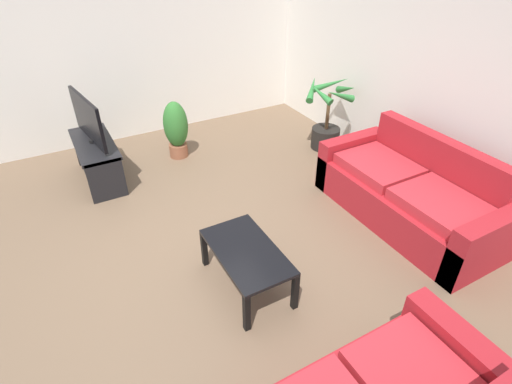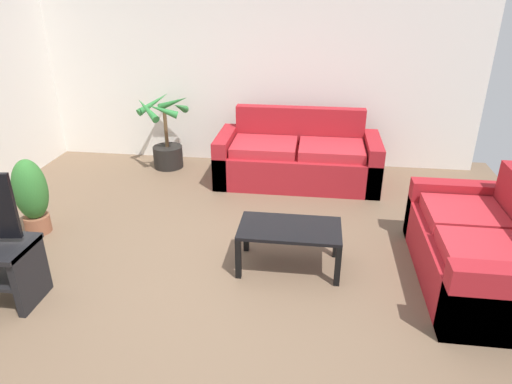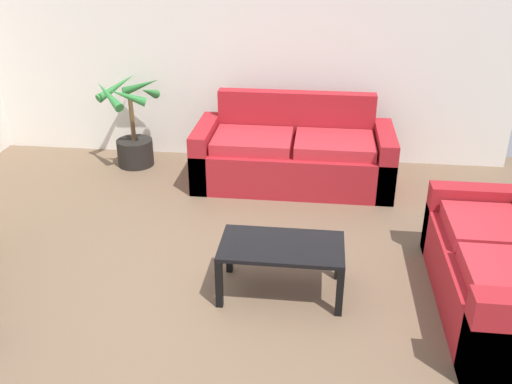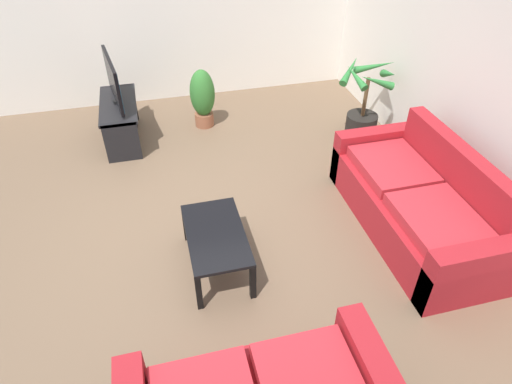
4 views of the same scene
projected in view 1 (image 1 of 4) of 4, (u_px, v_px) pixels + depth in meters
The scene contains 9 objects.
ground_plane at pixel (193, 251), 4.03m from camera, with size 6.60×6.60×0.00m, color brown.
wall_back at pixel (433, 74), 4.49m from camera, with size 6.00×0.06×2.70m, color silver.
wall_left at pixel (104, 48), 5.46m from camera, with size 0.06×6.00×2.70m, color silver.
couch_main at pixel (409, 195), 4.33m from camera, with size 2.05×0.90×0.90m.
tv_stand at pixel (97, 155), 5.00m from camera, with size 1.10×0.45×0.53m.
tv at pixel (88, 119), 4.73m from camera, with size 0.96×0.19×0.58m.
coffee_table at pixel (247, 255), 3.47m from camera, with size 0.91×0.51×0.41m.
potted_palm at pixel (327, 123), 5.72m from camera, with size 0.71×0.78×1.01m.
potted_plant_small at pixel (176, 128), 5.47m from camera, with size 0.33×0.33×0.81m.
Camera 1 is at (2.94, -0.91, 2.74)m, focal length 28.02 mm.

